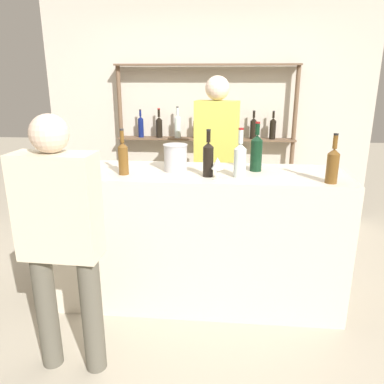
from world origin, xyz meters
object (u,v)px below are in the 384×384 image
object	(u,v)px
counter_bottle_2	(333,165)
wine_glass	(217,164)
counter_bottle_3	(256,152)
server_behind_counter	(216,150)
counter_bottle_4	(208,158)
customer_left	(60,232)
counter_bottle_0	(240,159)
ice_bucket	(176,158)
counter_bottle_1	(123,157)

from	to	relation	value
counter_bottle_2	wine_glass	distance (m)	0.76
counter_bottle_3	wine_glass	world-z (taller)	counter_bottle_3
counter_bottle_2	server_behind_counter	bearing A→B (deg)	123.98
counter_bottle_4	wine_glass	distance (m)	0.10
server_behind_counter	customer_left	size ratio (longest dim) A/B	1.12
server_behind_counter	customer_left	bearing A→B (deg)	-13.44
counter_bottle_2	counter_bottle_4	world-z (taller)	counter_bottle_4
counter_bottle_0	counter_bottle_4	world-z (taller)	counter_bottle_0
counter_bottle_4	server_behind_counter	bearing A→B (deg)	88.73
server_behind_counter	ice_bucket	bearing A→B (deg)	-5.13
wine_glass	counter_bottle_2	bearing A→B (deg)	-1.46
counter_bottle_3	ice_bucket	size ratio (longest dim) A/B	1.83
ice_bucket	counter_bottle_4	bearing A→B (deg)	-29.81
ice_bucket	server_behind_counter	distance (m)	1.00
counter_bottle_2	ice_bucket	size ratio (longest dim) A/B	1.66
counter_bottle_4	wine_glass	xyz separation A→B (m)	(0.07, -0.07, -0.02)
wine_glass	ice_bucket	xyz separation A→B (m)	(-0.32, 0.22, -0.01)
wine_glass	server_behind_counter	size ratio (longest dim) A/B	0.09
customer_left	counter_bottle_0	bearing A→B (deg)	-53.17
wine_glass	ice_bucket	world-z (taller)	ice_bucket
counter_bottle_1	counter_bottle_0	bearing A→B (deg)	-0.20
counter_bottle_3	wine_glass	distance (m)	0.40
customer_left	counter_bottle_2	bearing A→B (deg)	-67.23
counter_bottle_1	wine_glass	world-z (taller)	counter_bottle_1
counter_bottle_1	server_behind_counter	size ratio (longest dim) A/B	0.19
counter_bottle_1	counter_bottle_4	world-z (taller)	counter_bottle_4
counter_bottle_1	counter_bottle_2	xyz separation A→B (m)	(1.45, -0.10, -0.00)
counter_bottle_3	customer_left	xyz separation A→B (m)	(-1.15, -0.91, -0.30)
counter_bottle_1	wine_glass	bearing A→B (deg)	-6.48
counter_bottle_1	counter_bottle_4	bearing A→B (deg)	-0.25
counter_bottle_0	counter_bottle_3	bearing A→B (deg)	57.82
server_behind_counter	counter_bottle_3	bearing A→B (deg)	30.90
counter_bottle_1	wine_glass	xyz separation A→B (m)	(0.68, -0.08, -0.01)
ice_bucket	counter_bottle_0	bearing A→B (deg)	-16.96
counter_bottle_0	counter_bottle_4	distance (m)	0.22
wine_glass	counter_bottle_4	bearing A→B (deg)	132.15
counter_bottle_4	server_behind_counter	xyz separation A→B (m)	(0.02, 1.10, -0.15)
counter_bottle_0	counter_bottle_4	bearing A→B (deg)	179.93
counter_bottle_4	wine_glass	world-z (taller)	counter_bottle_4
counter_bottle_2	counter_bottle_4	distance (m)	0.84
counter_bottle_1	ice_bucket	bearing A→B (deg)	21.46
ice_bucket	server_behind_counter	size ratio (longest dim) A/B	0.11
ice_bucket	customer_left	size ratio (longest dim) A/B	0.13
counter_bottle_1	customer_left	bearing A→B (deg)	-104.59
counter_bottle_0	wine_glass	bearing A→B (deg)	-154.36
counter_bottle_3	ice_bucket	distance (m)	0.61
counter_bottle_1	customer_left	distance (m)	0.79
counter_bottle_2	counter_bottle_3	bearing A→B (deg)	148.43
counter_bottle_3	counter_bottle_0	bearing A→B (deg)	-122.18
ice_bucket	customer_left	world-z (taller)	customer_left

